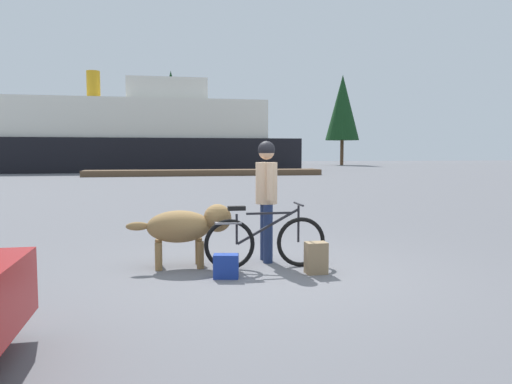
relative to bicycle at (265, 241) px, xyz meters
name	(u,v)px	position (x,y,z in m)	size (l,w,h in m)	color
ground_plane	(270,273)	(0.02, -0.26, -0.38)	(160.00, 160.00, 0.00)	slate
bicycle	(265,241)	(0.00, 0.00, 0.00)	(1.73, 0.44, 0.91)	black
person_cyclist	(266,189)	(0.12, 0.43, 0.70)	(0.32, 0.53, 1.78)	navy
dog	(187,226)	(-1.06, 0.30, 0.20)	(1.47, 0.53, 0.88)	olive
backpack	(316,258)	(0.61, -0.43, -0.17)	(0.28, 0.20, 0.42)	#8C7251
handbag_pannier	(226,266)	(-0.61, -0.44, -0.23)	(0.32, 0.18, 0.31)	navy
dock_pier	(205,173)	(1.66, 27.76, -0.18)	(16.35, 2.19, 0.40)	brown
ferry_boat	(136,137)	(-3.35, 36.70, 2.52)	(27.39, 7.44, 8.36)	black
pine_tree_center	(197,115)	(2.84, 49.58, 5.40)	(4.09, 4.09, 8.93)	#4C331E
pine_tree_far_right	(342,108)	(20.96, 51.75, 6.75)	(4.19, 4.19, 11.18)	#4C331E
pine_tree_mid_back	(171,107)	(0.10, 57.11, 6.92)	(4.34, 4.34, 11.87)	#4C331E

